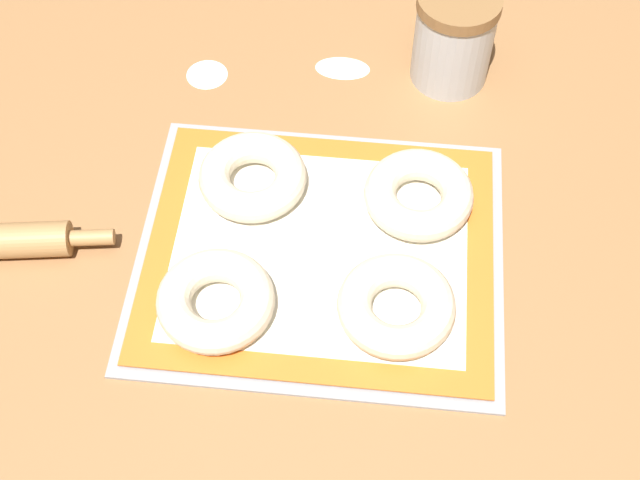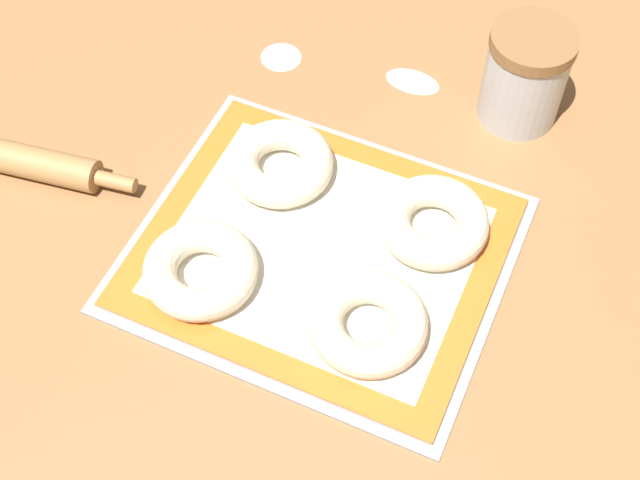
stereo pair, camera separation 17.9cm
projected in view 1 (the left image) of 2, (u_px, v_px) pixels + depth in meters
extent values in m
plane|color=olive|center=(308.00, 241.00, 1.03)|extent=(2.80, 2.80, 0.00)
cube|color=#93969B|center=(320.00, 253.00, 1.02)|extent=(0.42, 0.36, 0.01)
cube|color=orange|center=(320.00, 250.00, 1.02)|extent=(0.39, 0.33, 0.00)
cube|color=silver|center=(320.00, 250.00, 1.02)|extent=(0.33, 0.27, 0.00)
torus|color=beige|center=(216.00, 300.00, 0.95)|extent=(0.13, 0.13, 0.04)
torus|color=beige|center=(396.00, 306.00, 0.95)|extent=(0.13, 0.13, 0.04)
torus|color=beige|center=(253.00, 177.00, 1.05)|extent=(0.13, 0.13, 0.04)
torus|color=beige|center=(419.00, 195.00, 1.04)|extent=(0.13, 0.13, 0.04)
cylinder|color=silver|center=(453.00, 42.00, 1.14)|extent=(0.10, 0.10, 0.11)
cylinder|color=olive|center=(460.00, 2.00, 1.09)|extent=(0.11, 0.11, 0.02)
cylinder|color=#AD7F4C|center=(92.00, 238.00, 1.01)|extent=(0.05, 0.03, 0.02)
ellipsoid|color=white|center=(343.00, 68.00, 1.19)|extent=(0.07, 0.04, 0.00)
ellipsoid|color=white|center=(207.00, 74.00, 1.19)|extent=(0.06, 0.05, 0.00)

